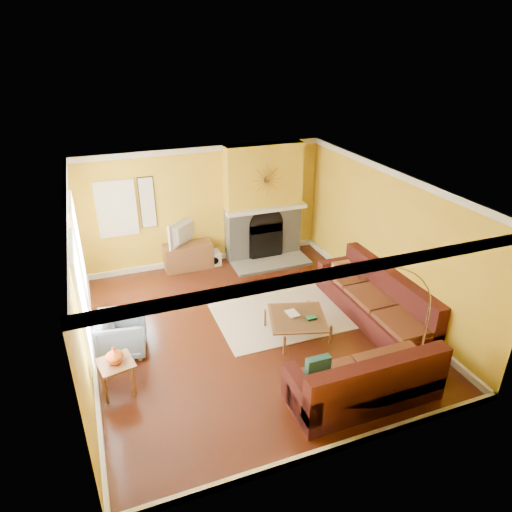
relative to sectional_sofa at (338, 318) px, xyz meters
name	(u,v)px	position (x,y,z in m)	size (l,w,h in m)	color
floor	(250,328)	(-1.29, 0.88, -0.46)	(5.50, 6.00, 0.02)	#512011
ceiling	(249,185)	(-1.29, 0.88, 2.26)	(5.50, 6.00, 0.02)	white
wall_back	(204,206)	(-1.29, 3.89, 0.90)	(5.50, 0.02, 2.70)	gold
wall_front	(339,372)	(-1.29, -2.13, 0.90)	(5.50, 0.02, 2.70)	gold
wall_left	(78,291)	(-4.05, 0.88, 0.90)	(0.02, 6.00, 2.70)	gold
wall_right	(387,239)	(1.47, 0.88, 0.90)	(0.02, 6.00, 2.70)	gold
baseboard	(250,325)	(-1.29, 0.88, -0.39)	(5.50, 6.00, 0.12)	white
crown_molding	(249,189)	(-1.29, 0.88, 2.19)	(5.50, 6.00, 0.12)	white
window_left_near	(77,248)	(-4.01, 2.18, 1.05)	(0.06, 1.22, 1.72)	white
window_left_far	(80,301)	(-4.01, 0.28, 1.05)	(0.06, 1.22, 1.72)	white
window_back	(116,209)	(-3.19, 3.84, 1.10)	(0.82, 0.06, 1.22)	white
wall_art	(147,203)	(-2.54, 3.85, 1.15)	(0.34, 0.04, 1.14)	white
fireplace	(263,202)	(0.06, 3.68, 0.90)	(1.80, 0.40, 2.70)	gray
mantel	(267,210)	(0.06, 3.44, 0.80)	(1.92, 0.22, 0.08)	white
hearth	(271,263)	(0.06, 3.13, -0.42)	(1.80, 0.70, 0.06)	gray
sunburst	(267,180)	(0.06, 3.45, 1.50)	(0.70, 0.04, 0.70)	olive
rug	(280,315)	(-0.61, 1.05, -0.44)	(2.40, 1.80, 0.02)	beige
sectional_sofa	(338,318)	(0.00, 0.00, 0.00)	(2.92, 3.65, 0.90)	#461716
coffee_table	(297,326)	(-0.58, 0.39, -0.26)	(0.97, 0.97, 0.38)	white
media_console	(188,256)	(-1.78, 3.65, -0.15)	(1.08, 0.49, 0.60)	brown
tv	(186,232)	(-1.78, 3.65, 0.43)	(0.99, 0.13, 0.57)	black
subwoofer	(213,258)	(-1.22, 3.62, -0.29)	(0.33, 0.33, 0.33)	white
armchair	(122,334)	(-3.52, 0.99, -0.10)	(0.75, 0.77, 0.70)	gray
side_table	(118,377)	(-3.68, 0.02, -0.18)	(0.49, 0.49, 0.54)	brown
vase	(114,355)	(-3.68, 0.02, 0.22)	(0.26, 0.26, 0.27)	#D25417
book	(288,315)	(-0.73, 0.49, -0.06)	(0.19, 0.26, 0.03)	white
arc_lamp	(394,328)	(0.11, -1.30, 0.61)	(1.35, 0.36, 2.12)	silver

